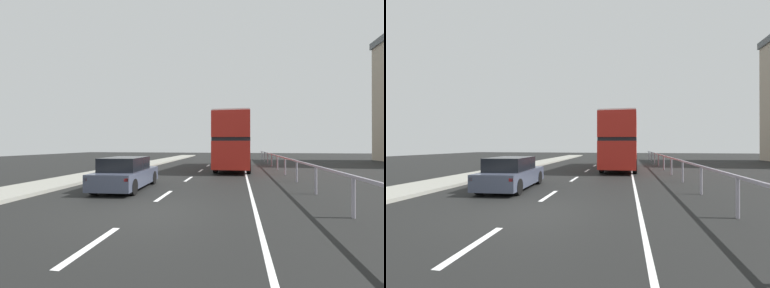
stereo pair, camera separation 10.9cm
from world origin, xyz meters
TOP-DOWN VIEW (x-y plane):
  - ground_plane at (0.00, 0.00)m, footprint 74.12×120.00m
  - lane_paint_markings at (2.11, 8.47)m, footprint 3.43×46.00m
  - bridge_side_railing at (5.80, 9.00)m, footprint 0.10×42.00m
  - double_decker_bus_red at (2.52, 14.93)m, footprint 2.88×11.03m
  - hatchback_car_near at (-2.08, 3.69)m, footprint 1.99×4.49m

SIDE VIEW (x-z plane):
  - ground_plane at x=0.00m, z-range -0.10..0.00m
  - lane_paint_markings at x=2.11m, z-range 0.00..0.01m
  - hatchback_car_near at x=-2.08m, z-range -0.03..1.37m
  - bridge_side_railing at x=5.80m, z-range 0.35..1.48m
  - double_decker_bus_red at x=2.52m, z-range 0.15..4.40m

